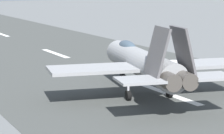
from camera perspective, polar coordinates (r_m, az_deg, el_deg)
name	(u,v)px	position (r m, az deg, el deg)	size (l,w,h in m)	color
ground_plane	(168,94)	(37.74, 6.55, -3.14)	(400.00, 400.00, 0.00)	slate
runway_strip	(168,94)	(37.72, 6.56, -3.13)	(240.00, 26.00, 0.02)	#404341
fighter_jet	(141,62)	(37.18, 3.40, 0.60)	(18.03, 14.85, 5.68)	gray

